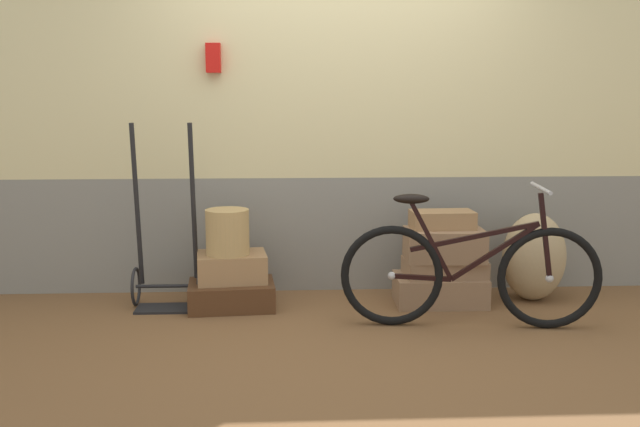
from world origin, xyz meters
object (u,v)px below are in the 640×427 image
at_px(suitcase_1, 232,267).
at_px(wicker_basket, 228,232).
at_px(bicycle, 469,273).
at_px(luggage_trolley, 167,264).
at_px(suitcase_5, 442,220).
at_px(burlap_sack, 534,257).
at_px(suitcase_4, 444,245).
at_px(suitcase_2, 440,290).
at_px(suitcase_3, 444,268).
at_px(suitcase_0, 232,295).

height_order(suitcase_1, wicker_basket, wicker_basket).
xyz_separation_m(wicker_basket, bicycle, (1.51, -0.50, -0.17)).
height_order(luggage_trolley, bicycle, luggage_trolley).
height_order(suitcase_5, bicycle, bicycle).
xyz_separation_m(burlap_sack, bicycle, (-0.60, -0.56, 0.03)).
bearing_deg(suitcase_5, suitcase_4, -78.28).
bearing_deg(suitcase_5, suitcase_1, 178.22).
bearing_deg(suitcase_2, burlap_sack, 6.31).
xyz_separation_m(suitcase_1, suitcase_5, (1.43, 0.00, 0.31)).
bearing_deg(suitcase_3, luggage_trolley, 176.73).
bearing_deg(suitcase_3, suitcase_4, -119.46).
distance_m(suitcase_4, wicker_basket, 1.47).
height_order(suitcase_0, luggage_trolley, luggage_trolley).
bearing_deg(suitcase_1, suitcase_2, -7.73).
bearing_deg(suitcase_4, suitcase_1, 179.95).
bearing_deg(suitcase_2, bicycle, -81.29).
bearing_deg(bicycle, suitcase_1, 160.41).
xyz_separation_m(suitcase_2, burlap_sack, (0.67, 0.06, 0.21)).
relative_size(suitcase_0, wicker_basket, 1.87).
bearing_deg(suitcase_0, burlap_sack, -2.42).
relative_size(suitcase_0, suitcase_1, 1.24).
bearing_deg(burlap_sack, suitcase_3, -174.74).
bearing_deg(luggage_trolley, suitcase_5, -0.33).
xyz_separation_m(suitcase_3, luggage_trolley, (-1.89, 0.04, 0.04)).
distance_m(suitcase_1, suitcase_2, 1.43).
bearing_deg(burlap_sack, suitcase_4, -173.37).
bearing_deg(suitcase_5, suitcase_2, -111.50).
distance_m(suitcase_5, burlap_sack, 0.72).
distance_m(suitcase_0, suitcase_1, 0.19).
height_order(suitcase_5, burlap_sack, suitcase_5).
relative_size(suitcase_5, burlap_sack, 0.69).
relative_size(suitcase_1, bicycle, 0.29).
height_order(suitcase_0, burlap_sack, burlap_sack).
distance_m(wicker_basket, burlap_sack, 2.13).
height_order(suitcase_0, suitcase_4, suitcase_4).
height_order(suitcase_3, luggage_trolley, luggage_trolley).
bearing_deg(luggage_trolley, wicker_basket, -5.03).
relative_size(suitcase_1, burlap_sack, 0.75).
height_order(suitcase_0, bicycle, bicycle).
distance_m(suitcase_3, suitcase_5, 0.33).
xyz_separation_m(suitcase_2, luggage_trolley, (-1.86, 0.04, 0.19)).
bearing_deg(suitcase_4, wicker_basket, -179.04).
bearing_deg(suitcase_2, suitcase_4, -38.52).
distance_m(suitcase_2, burlap_sack, 0.70).
bearing_deg(suitcase_0, wicker_basket, 122.27).
bearing_deg(suitcase_4, suitcase_3, 64.31).
distance_m(suitcase_4, luggage_trolley, 1.89).
relative_size(wicker_basket, burlap_sack, 0.50).
xyz_separation_m(suitcase_1, burlap_sack, (2.09, 0.03, 0.04)).
relative_size(luggage_trolley, bicycle, 0.78).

